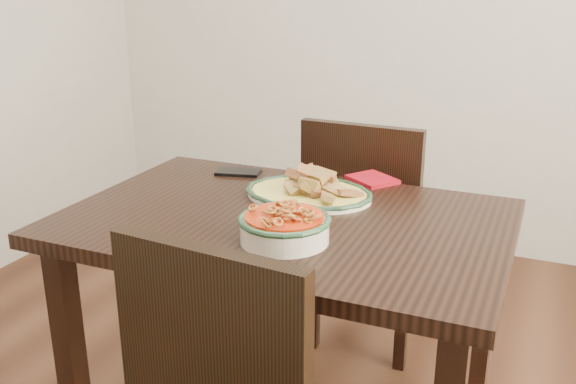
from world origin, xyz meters
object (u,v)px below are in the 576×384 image
at_px(chair_far, 368,224).
at_px(smartphone, 238,172).
at_px(dining_table, 285,251).
at_px(fish_plate, 309,182).
at_px(noodle_bowl, 284,224).

height_order(chair_far, smartphone, chair_far).
bearing_deg(dining_table, fish_plate, 88.89).
distance_m(dining_table, fish_plate, 0.22).
bearing_deg(chair_far, smartphone, 48.09).
bearing_deg(dining_table, noodle_bowl, -67.05).
xyz_separation_m(dining_table, fish_plate, (0.00, 0.16, 0.15)).
height_order(dining_table, fish_plate, fish_plate).
height_order(dining_table, noodle_bowl, noodle_bowl).
distance_m(chair_far, fish_plate, 0.56).
relative_size(noodle_bowl, smartphone, 1.61).
relative_size(chair_far, noodle_bowl, 3.97).
relative_size(fish_plate, noodle_bowl, 1.64).
height_order(chair_far, fish_plate, chair_far).
distance_m(dining_table, chair_far, 0.66).
bearing_deg(smartphone, dining_table, -58.87).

